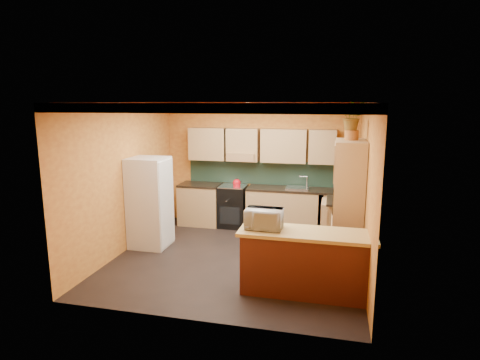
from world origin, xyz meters
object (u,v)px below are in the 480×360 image
(fridge, at_px, (150,202))
(breakfast_bar, at_px, (306,264))
(pantry, at_px, (348,203))
(stove, at_px, (233,206))
(microwave, at_px, (264,219))
(base_cabinets_back, at_px, (261,208))

(fridge, height_order, breakfast_bar, fridge)
(pantry, bearing_deg, fridge, 179.82)
(fridge, bearing_deg, stove, 51.69)
(breakfast_bar, height_order, microwave, microwave)
(base_cabinets_back, distance_m, stove, 0.63)
(fridge, relative_size, microwave, 3.26)
(base_cabinets_back, distance_m, breakfast_bar, 3.07)
(stove, height_order, breakfast_bar, stove)
(fridge, relative_size, breakfast_bar, 0.94)
(base_cabinets_back, height_order, fridge, fridge)
(pantry, relative_size, breakfast_bar, 1.17)
(fridge, height_order, microwave, fridge)
(microwave, bearing_deg, pantry, 47.86)
(stove, relative_size, microwave, 1.75)
(breakfast_bar, bearing_deg, pantry, 65.43)
(stove, height_order, microwave, microwave)
(stove, xyz_separation_m, microwave, (1.18, -2.84, 0.62))
(pantry, bearing_deg, stove, 146.78)
(fridge, xyz_separation_m, pantry, (3.60, -0.01, 0.20))
(base_cabinets_back, relative_size, microwave, 7.00)
(fridge, distance_m, breakfast_bar, 3.31)
(pantry, bearing_deg, base_cabinets_back, 138.38)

